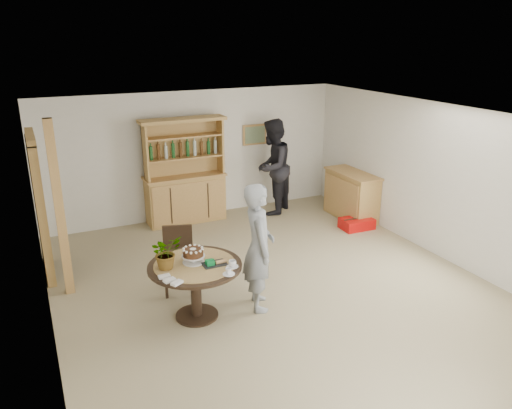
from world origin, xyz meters
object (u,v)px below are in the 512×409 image
object	(u,v)px
sideboard	(351,195)
dining_table	(195,275)
adult_person	(272,167)
dining_chair	(178,255)
red_suitcase	(357,223)
hutch	(185,187)
teen_boy	(259,247)

from	to	relation	value
sideboard	dining_table	bearing A→B (deg)	-151.21
dining_table	adult_person	bearing A→B (deg)	49.23
dining_table	dining_chair	world-z (taller)	dining_chair
sideboard	red_suitcase	distance (m)	0.70
adult_person	dining_chair	bearing A→B (deg)	-0.37
dining_chair	red_suitcase	size ratio (longest dim) A/B	1.53
adult_person	red_suitcase	distance (m)	2.02
dining_chair	adult_person	world-z (taller)	adult_person
sideboard	dining_chair	bearing A→B (deg)	-160.96
hutch	red_suitcase	xyz separation A→B (m)	(2.80, -1.78, -0.59)
teen_boy	adult_person	distance (m)	3.75
dining_chair	hutch	bearing A→B (deg)	87.56
sideboard	red_suitcase	xyz separation A→B (m)	(-0.24, -0.54, -0.37)
dining_table	teen_boy	xyz separation A→B (m)	(0.85, -0.10, 0.27)
teen_boy	red_suitcase	world-z (taller)	teen_boy
hutch	sideboard	xyz separation A→B (m)	(3.04, -1.24, -0.22)
hutch	dining_chair	distance (m)	2.78
adult_person	red_suitcase	xyz separation A→B (m)	(1.05, -1.49, -0.87)
teen_boy	hutch	bearing A→B (deg)	14.13
sideboard	dining_table	size ratio (longest dim) A/B	1.05
red_suitcase	dining_table	bearing A→B (deg)	-153.68
dining_chair	red_suitcase	bearing A→B (deg)	29.88
hutch	dining_table	xyz separation A→B (m)	(-0.96, -3.44, -0.08)
hutch	sideboard	distance (m)	3.29
sideboard	adult_person	xyz separation A→B (m)	(-1.29, 0.95, 0.50)
adult_person	teen_boy	bearing A→B (deg)	18.95
sideboard	dining_chair	size ratio (longest dim) A/B	1.33
dining_table	adult_person	world-z (taller)	adult_person
dining_table	dining_chair	xyz separation A→B (m)	(0.02, 0.83, -0.07)
dining_table	red_suitcase	size ratio (longest dim) A/B	1.94
dining_chair	teen_boy	distance (m)	1.29
teen_boy	red_suitcase	size ratio (longest dim) A/B	2.82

